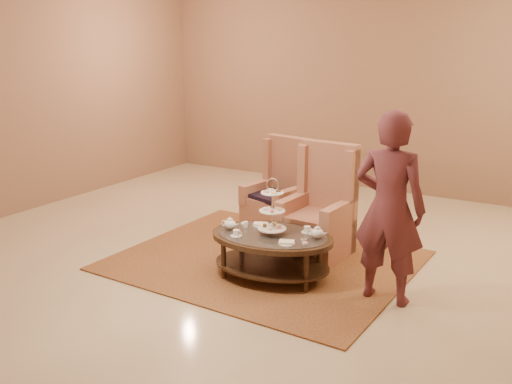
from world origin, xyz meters
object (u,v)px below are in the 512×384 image
Objects in this scene: armchair_left at (279,201)px; person at (389,208)px; tea_table at (272,242)px; armchair_right at (320,218)px.

person is at bearing -24.67° from armchair_left.
tea_table is 0.91m from armchair_right.
person is (1.18, 0.10, 0.52)m from tea_table.
armchair_left is at bearing 153.50° from armchair_right.
armchair_left is 0.67× the size of person.
armchair_left is at bearing 106.90° from tea_table.
tea_table is at bearing -94.47° from armchair_right.
armchair_left reaches higher than tea_table.
armchair_right reaches higher than tea_table.
tea_table is 1.15× the size of armchair_left.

